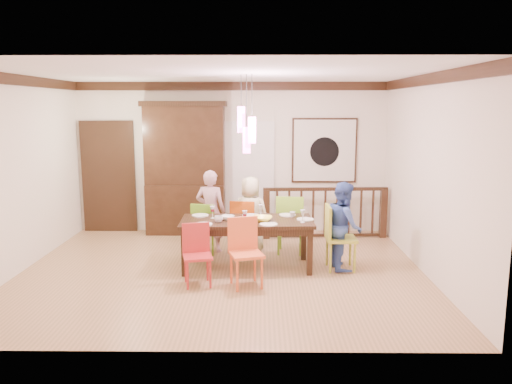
{
  "coord_description": "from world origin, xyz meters",
  "views": [
    {
      "loc": [
        0.59,
        -7.17,
        2.44
      ],
      "look_at": [
        0.5,
        0.36,
        1.15
      ],
      "focal_mm": 35.0,
      "sensor_mm": 36.0,
      "label": 1
    }
  ],
  "objects_px": {
    "balustrade": "(325,212)",
    "person_far_left": "(211,211)",
    "china_hutch": "(185,168)",
    "person_far_mid": "(250,214)",
    "chair_far_left": "(206,224)",
    "dining_table": "(247,225)",
    "chair_end_right": "(341,233)",
    "person_end_right": "(344,226)"
  },
  "relations": [
    {
      "from": "chair_end_right",
      "to": "china_hutch",
      "type": "xyz_separation_m",
      "value": [
        -2.66,
        2.18,
        0.71
      ]
    },
    {
      "from": "person_far_left",
      "to": "person_end_right",
      "type": "bearing_deg",
      "value": 169.08
    },
    {
      "from": "balustrade",
      "to": "person_far_left",
      "type": "distance_m",
      "value": 2.24
    },
    {
      "from": "chair_end_right",
      "to": "balustrade",
      "type": "xyz_separation_m",
      "value": [
        -0.01,
        1.83,
        -0.06
      ]
    },
    {
      "from": "china_hutch",
      "to": "person_end_right",
      "type": "relative_size",
      "value": 1.91
    },
    {
      "from": "balustrade",
      "to": "person_far_mid",
      "type": "xyz_separation_m",
      "value": [
        -1.37,
        -0.9,
        0.14
      ]
    },
    {
      "from": "balustrade",
      "to": "chair_far_left",
      "type": "bearing_deg",
      "value": -157.11
    },
    {
      "from": "dining_table",
      "to": "person_far_left",
      "type": "relative_size",
      "value": 1.44
    },
    {
      "from": "chair_end_right",
      "to": "person_far_left",
      "type": "bearing_deg",
      "value": 65.01
    },
    {
      "from": "person_far_left",
      "to": "person_far_mid",
      "type": "height_order",
      "value": "person_far_left"
    },
    {
      "from": "chair_far_left",
      "to": "balustrade",
      "type": "distance_m",
      "value": 2.35
    },
    {
      "from": "dining_table",
      "to": "person_far_mid",
      "type": "bearing_deg",
      "value": 85.68
    },
    {
      "from": "chair_end_right",
      "to": "person_far_mid",
      "type": "height_order",
      "value": "person_far_mid"
    },
    {
      "from": "person_end_right",
      "to": "balustrade",
      "type": "bearing_deg",
      "value": -2.71
    },
    {
      "from": "chair_far_left",
      "to": "person_far_left",
      "type": "relative_size",
      "value": 0.63
    },
    {
      "from": "dining_table",
      "to": "person_far_mid",
      "type": "height_order",
      "value": "person_far_mid"
    },
    {
      "from": "china_hutch",
      "to": "person_far_mid",
      "type": "relative_size",
      "value": 1.97
    },
    {
      "from": "dining_table",
      "to": "chair_far_left",
      "type": "relative_size",
      "value": 2.31
    },
    {
      "from": "china_hutch",
      "to": "person_far_mid",
      "type": "distance_m",
      "value": 1.89
    },
    {
      "from": "person_far_left",
      "to": "person_end_right",
      "type": "distance_m",
      "value": 2.28
    },
    {
      "from": "dining_table",
      "to": "person_far_left",
      "type": "height_order",
      "value": "person_far_left"
    },
    {
      "from": "dining_table",
      "to": "chair_end_right",
      "type": "distance_m",
      "value": 1.42
    },
    {
      "from": "chair_far_left",
      "to": "dining_table",
      "type": "bearing_deg",
      "value": 142.77
    },
    {
      "from": "chair_far_left",
      "to": "person_end_right",
      "type": "height_order",
      "value": "person_end_right"
    },
    {
      "from": "person_far_left",
      "to": "person_far_mid",
      "type": "relative_size",
      "value": 1.08
    },
    {
      "from": "china_hutch",
      "to": "balustrade",
      "type": "xyz_separation_m",
      "value": [
        2.65,
        -0.35,
        -0.77
      ]
    },
    {
      "from": "balustrade",
      "to": "person_far_mid",
      "type": "bearing_deg",
      "value": -149.38
    },
    {
      "from": "dining_table",
      "to": "person_far_left",
      "type": "xyz_separation_m",
      "value": [
        -0.64,
        0.87,
        0.04
      ]
    },
    {
      "from": "balustrade",
      "to": "person_far_left",
      "type": "height_order",
      "value": "person_far_left"
    },
    {
      "from": "person_far_mid",
      "to": "china_hutch",
      "type": "bearing_deg",
      "value": -29.62
    },
    {
      "from": "chair_far_left",
      "to": "person_far_left",
      "type": "xyz_separation_m",
      "value": [
        0.07,
        0.12,
        0.2
      ]
    },
    {
      "from": "dining_table",
      "to": "person_far_mid",
      "type": "distance_m",
      "value": 0.87
    },
    {
      "from": "balustrade",
      "to": "person_far_left",
      "type": "relative_size",
      "value": 1.67
    },
    {
      "from": "dining_table",
      "to": "person_end_right",
      "type": "relative_size",
      "value": 1.51
    },
    {
      "from": "person_far_left",
      "to": "person_far_mid",
      "type": "bearing_deg",
      "value": -168.5
    },
    {
      "from": "dining_table",
      "to": "chair_far_left",
      "type": "bearing_deg",
      "value": 131.46
    },
    {
      "from": "china_hutch",
      "to": "person_far_left",
      "type": "bearing_deg",
      "value": -64.1
    },
    {
      "from": "dining_table",
      "to": "person_far_left",
      "type": "distance_m",
      "value": 1.08
    },
    {
      "from": "dining_table",
      "to": "chair_far_left",
      "type": "distance_m",
      "value": 1.05
    },
    {
      "from": "chair_end_right",
      "to": "person_far_left",
      "type": "relative_size",
      "value": 0.7
    },
    {
      "from": "dining_table",
      "to": "balustrade",
      "type": "xyz_separation_m",
      "value": [
        1.41,
        1.77,
        -0.16
      ]
    },
    {
      "from": "chair_far_left",
      "to": "china_hutch",
      "type": "distance_m",
      "value": 1.65
    }
  ]
}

